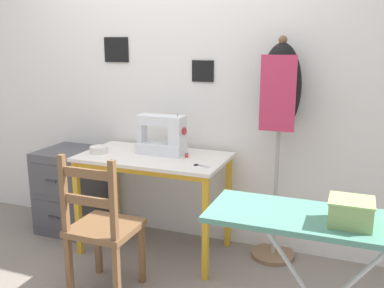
{
  "coord_description": "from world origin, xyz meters",
  "views": [
    {
      "loc": [
        1.37,
        -2.44,
        1.57
      ],
      "look_at": [
        0.32,
        0.27,
        0.88
      ],
      "focal_mm": 40.0,
      "sensor_mm": 36.0,
      "label": 1
    }
  ],
  "objects": [
    {
      "name": "storage_box",
      "position": [
        1.38,
        -0.72,
        0.91
      ],
      "size": [
        0.17,
        0.16,
        0.11
      ],
      "color": "#8EB266",
      "rests_on": "ironing_board"
    },
    {
      "name": "ironing_board",
      "position": [
        1.29,
        -0.68,
        0.81
      ],
      "size": [
        1.0,
        0.38,
        0.86
      ],
      "color": "#518E7A",
      "rests_on": "ground_plane"
    },
    {
      "name": "thread_spool_near_machine",
      "position": [
        0.25,
        0.33,
        0.77
      ],
      "size": [
        0.03,
        0.03,
        0.03
      ],
      "color": "red",
      "rests_on": "sewing_table"
    },
    {
      "name": "ground_plane",
      "position": [
        0.0,
        0.0,
        0.0
      ],
      "size": [
        14.0,
        14.0,
        0.0
      ],
      "primitive_type": "plane",
      "color": "gray"
    },
    {
      "name": "sewing_table",
      "position": [
        0.0,
        0.29,
        0.66
      ],
      "size": [
        1.09,
        0.61,
        0.76
      ],
      "color": "silver",
      "rests_on": "ground_plane"
    },
    {
      "name": "wooden_chair",
      "position": [
        -0.04,
        -0.34,
        0.44
      ],
      "size": [
        0.4,
        0.38,
        0.93
      ],
      "color": "brown",
      "rests_on": "ground_plane"
    },
    {
      "name": "wall_back",
      "position": [
        -0.0,
        0.68,
        1.28
      ],
      "size": [
        10.0,
        0.06,
        2.55
      ],
      "color": "silver",
      "rests_on": "ground_plane"
    },
    {
      "name": "scissors",
      "position": [
        0.41,
        0.17,
        0.76
      ],
      "size": [
        0.12,
        0.06,
        0.01
      ],
      "color": "silver",
      "rests_on": "sewing_table"
    },
    {
      "name": "sewing_machine",
      "position": [
        0.05,
        0.37,
        0.89
      ],
      "size": [
        0.37,
        0.17,
        0.31
      ],
      "color": "white",
      "rests_on": "sewing_table"
    },
    {
      "name": "filing_cabinet",
      "position": [
        -0.84,
        0.41,
        0.35
      ],
      "size": [
        0.46,
        0.51,
        0.7
      ],
      "color": "#4C4C51",
      "rests_on": "ground_plane"
    },
    {
      "name": "fabric_bowl",
      "position": [
        -0.42,
        0.22,
        0.78
      ],
      "size": [
        0.14,
        0.14,
        0.05
      ],
      "color": "silver",
      "rests_on": "sewing_table"
    },
    {
      "name": "dress_form",
      "position": [
        0.87,
        0.52,
        1.16
      ],
      "size": [
        0.32,
        0.32,
        1.62
      ],
      "color": "#846647",
      "rests_on": "ground_plane"
    }
  ]
}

